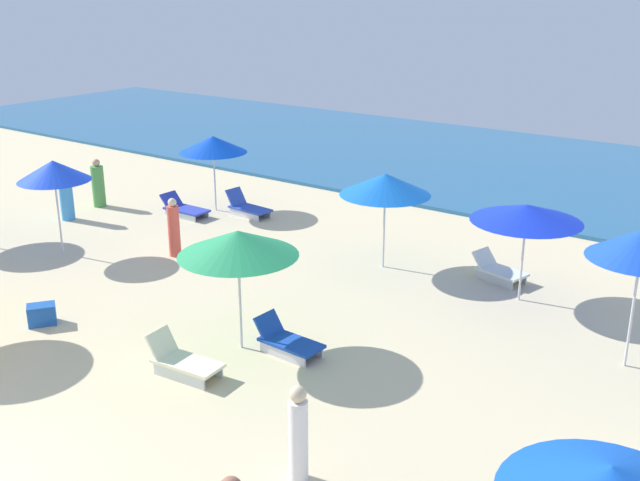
# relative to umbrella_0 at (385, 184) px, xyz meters

# --- Properties ---
(ocean) EXTENTS (60.00, 13.18, 0.12)m
(ocean) POSITION_rel_umbrella_0_xyz_m (-0.22, 11.66, -2.07)
(ocean) COLOR #26608F
(ocean) RESTS_ON ground_plane
(umbrella_0) EXTENTS (2.23, 2.23, 2.40)m
(umbrella_0) POSITION_rel_umbrella_0_xyz_m (0.00, 0.00, 0.00)
(umbrella_0) COLOR silver
(umbrella_0) RESTS_ON ground_plane
(umbrella_3) EXTENTS (2.42, 2.42, 2.22)m
(umbrella_3) POSITION_rel_umbrella_0_xyz_m (3.55, 0.03, -0.10)
(umbrella_3) COLOR silver
(umbrella_3) RESTS_ON ground_plane
(lounge_chair_3_0) EXTENTS (1.39, 0.89, 0.63)m
(lounge_chair_3_0) POSITION_rel_umbrella_0_xyz_m (2.68, 0.87, -1.88)
(lounge_chair_3_0) COLOR silver
(lounge_chair_3_0) RESTS_ON ground_plane
(umbrella_7) EXTENTS (2.06, 2.06, 2.33)m
(umbrella_7) POSITION_rel_umbrella_0_xyz_m (-6.78, 1.13, -0.05)
(umbrella_7) COLOR silver
(umbrella_7) RESTS_ON ground_plane
(lounge_chair_7_0) EXTENTS (1.53, 0.68, 0.63)m
(lounge_chair_7_0) POSITION_rel_umbrella_0_xyz_m (-7.16, 0.13, -1.90)
(lounge_chair_7_0) COLOR silver
(lounge_chair_7_0) RESTS_ON ground_plane
(lounge_chair_7_1) EXTENTS (1.51, 0.73, 0.74)m
(lounge_chair_7_1) POSITION_rel_umbrella_0_xyz_m (-5.63, 1.31, -1.88)
(lounge_chair_7_1) COLOR silver
(lounge_chair_7_1) RESTS_ON ground_plane
(umbrella_8) EXTENTS (1.84, 1.84, 2.50)m
(umbrella_8) POSITION_rel_umbrella_0_xyz_m (-7.28, -4.13, 0.10)
(umbrella_8) COLOR silver
(umbrella_8) RESTS_ON ground_plane
(umbrella_9) EXTENTS (2.29, 2.29, 2.41)m
(umbrella_9) POSITION_rel_umbrella_0_xyz_m (0.08, -5.38, 0.03)
(umbrella_9) COLOR silver
(umbrella_9) RESTS_ON ground_plane
(lounge_chair_9_0) EXTENTS (1.44, 0.72, 0.75)m
(lounge_chair_9_0) POSITION_rel_umbrella_0_xyz_m (-0.06, -6.81, -1.86)
(lounge_chair_9_0) COLOR silver
(lounge_chair_9_0) RESTS_ON ground_plane
(lounge_chair_9_1) EXTENTS (1.37, 0.66, 0.67)m
(lounge_chair_9_1) POSITION_rel_umbrella_0_xyz_m (0.94, -5.03, -1.88)
(lounge_chair_9_1) COLOR silver
(lounge_chair_9_1) RESTS_ON ground_plane
(beachgoer_0) EXTENTS (0.56, 0.56, 1.67)m
(beachgoer_0) POSITION_rel_umbrella_0_xyz_m (-9.69, -2.17, -1.36)
(beachgoer_0) COLOR #4195DC
(beachgoer_0) RESTS_ON ground_plane
(beachgoer_1) EXTENTS (0.43, 0.43, 1.55)m
(beachgoer_1) POSITION_rel_umbrella_0_xyz_m (-4.80, -2.49, -1.40)
(beachgoer_1) COLOR #E65646
(beachgoer_1) RESTS_ON ground_plane
(beachgoer_2) EXTENTS (0.52, 0.52, 1.53)m
(beachgoer_2) POSITION_rel_umbrella_0_xyz_m (-10.07, -0.71, -1.43)
(beachgoer_2) COLOR #509848
(beachgoer_2) RESTS_ON ground_plane
(beachgoer_3) EXTENTS (0.40, 0.40, 1.51)m
(beachgoer_3) POSITION_rel_umbrella_0_xyz_m (3.50, -8.00, -1.40)
(beachgoer_3) COLOR white
(beachgoer_3) RESTS_ON ground_plane
(cooler_box_0) EXTENTS (0.63, 0.67, 0.43)m
(cooler_box_0) POSITION_rel_umbrella_0_xyz_m (-3.99, -7.03, -1.91)
(cooler_box_0) COLOR #1C54B1
(cooler_box_0) RESTS_ON ground_plane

